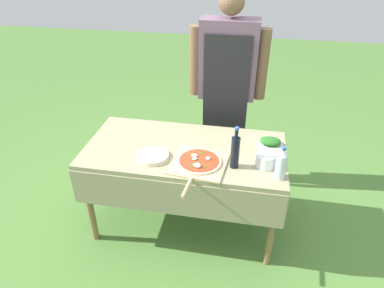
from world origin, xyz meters
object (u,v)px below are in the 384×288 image
Objects in this scene: oil_bottle at (235,152)px; water_bottle at (281,164)px; herb_container at (270,142)px; pizza_on_peel at (199,163)px; mixing_tub at (266,160)px; person_cook at (227,79)px; plate_stack at (153,156)px; prep_table at (185,158)px.

oil_bottle is 0.31m from water_bottle.
water_bottle is 0.40m from herb_container.
pizza_on_peel is at bearing 174.83° from water_bottle.
mixing_tub is (-0.09, 0.12, -0.06)m from water_bottle.
oil_bottle is 2.20× the size of mixing_tub.
person_cook is at bearing 99.45° from oil_bottle.
person_cook is 0.71m from herb_container.
person_cook reaches higher than mixing_tub.
water_bottle is at bearing -4.35° from plate_stack.
prep_table is 7.96× the size of herb_container.
prep_table is 0.85× the size of person_cook.
water_bottle reaches higher than plate_stack.
pizza_on_peel is 4.15× the size of mixing_tub.
pizza_on_peel is 0.59m from herb_container.
herb_container is 0.28m from mixing_tub.
water_bottle reaches higher than herb_container.
mixing_tub is at bearing 14.55° from pizza_on_peel.
plate_stack reaches higher than prep_table.
prep_table is at bearing 40.86° from plate_stack.
water_bottle is at bearing -12.42° from oil_bottle.
pizza_on_peel is at bearing -3.00° from plate_stack.
water_bottle is 1.25× the size of herb_container.
mixing_tub is at bearing 13.79° from oil_bottle.
plate_stack is (-0.81, -0.32, -0.01)m from herb_container.
pizza_on_peel reaches higher than prep_table.
prep_table is 0.61m from mixing_tub.
water_bottle is at bearing 0.77° from pizza_on_peel.
person_cook is 5.71× the size of oil_bottle.
pizza_on_peel is at bearing -54.15° from prep_table.
plate_stack is (-0.78, -0.05, -0.03)m from mixing_tub.
water_bottle is 0.16m from mixing_tub.
herb_container is (0.39, -0.54, -0.26)m from person_cook.
person_cook is 0.89m from oil_bottle.
mixing_tub reaches higher than herb_container.
person_cook is 0.91m from mixing_tub.
water_bottle is (0.30, -0.07, -0.01)m from oil_bottle.
mixing_tub is (0.35, -0.81, -0.24)m from person_cook.
oil_bottle is at bearing -166.21° from mixing_tub.
oil_bottle is at bearing 9.96° from pizza_on_peel.
pizza_on_peel is 3.09× the size of herb_container.
person_cook is at bearing 63.71° from plate_stack.
pizza_on_peel is 0.46m from mixing_tub.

